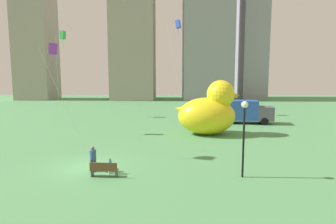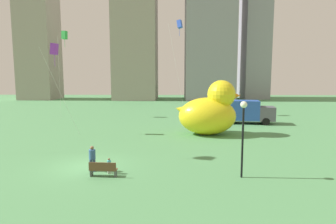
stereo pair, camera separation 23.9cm
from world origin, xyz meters
name	(u,v)px [view 1 (the left image)]	position (x,y,z in m)	size (l,w,h in m)	color
ground_plane	(88,167)	(0.00, 0.00, 0.00)	(140.00, 140.00, 0.00)	#4F8D56
park_bench	(104,169)	(1.48, -1.86, 0.47)	(1.64, 0.54, 0.90)	brown
person_adult	(93,158)	(0.59, -0.91, 0.89)	(0.39, 0.39, 1.61)	#38476B
person_child	(110,165)	(1.72, -1.31, 0.53)	(0.24, 0.24, 0.96)	silver
giant_inflatable_duck	(209,112)	(9.16, 10.67, 2.32)	(6.58, 4.22, 5.45)	yellow
lamppost	(244,124)	(9.58, -1.76, 3.17)	(0.39, 0.39, 4.47)	black
box_truck	(244,112)	(14.37, 17.57, 1.45)	(6.79, 3.25, 2.85)	#264CA5
city_skyline	(162,21)	(3.11, 54.98, 19.08)	(61.19, 14.48, 41.28)	#9E938C
kite_purple	(53,49)	(-6.26, 10.74, 8.46)	(2.81, 2.67, 9.08)	silver
kite_blue	(178,25)	(6.32, 25.14, 13.20)	(2.52, 2.16, 13.94)	silver
kite_green	(63,35)	(-9.77, 22.92, 11.42)	(1.58, 1.75, 12.06)	silver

